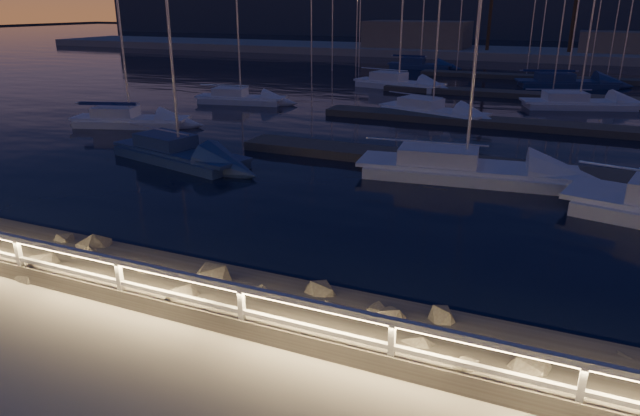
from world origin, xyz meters
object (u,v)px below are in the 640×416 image
at_px(sailboat_b, 177,152).
at_px(sailboat_f, 430,110).
at_px(sailboat_c, 459,167).
at_px(sailboat_a, 127,119).
at_px(sailboat_k, 564,82).
at_px(sailboat_i, 397,83).
at_px(sailboat_e, 239,98).
at_px(sailboat_g, 576,102).
at_px(guard_rail, 334,320).
at_px(sailboat_m, 419,65).

bearing_deg(sailboat_b, sailboat_f, 76.48).
bearing_deg(sailboat_c, sailboat_a, 165.21).
xyz_separation_m(sailboat_f, sailboat_k, (7.26, 18.16, 0.02)).
xyz_separation_m(sailboat_c, sailboat_f, (-4.29, 12.82, -0.03)).
distance_m(sailboat_a, sailboat_i, 23.75).
distance_m(sailboat_a, sailboat_b, 9.08).
bearing_deg(sailboat_k, sailboat_e, -155.29).
distance_m(sailboat_b, sailboat_k, 36.68).
distance_m(sailboat_b, sailboat_i, 26.99).
height_order(sailboat_a, sailboat_i, sailboat_i).
distance_m(sailboat_b, sailboat_e, 15.91).
relative_size(sailboat_c, sailboat_g, 1.14).
bearing_deg(sailboat_b, sailboat_i, 99.07).
distance_m(sailboat_e, sailboat_k, 28.03).
bearing_deg(sailboat_a, sailboat_e, 62.70).
xyz_separation_m(sailboat_e, sailboat_f, (13.72, 0.44, 0.00)).
height_order(sailboat_a, sailboat_c, sailboat_c).
bearing_deg(sailboat_f, sailboat_g, 59.74).
bearing_deg(sailboat_c, sailboat_b, -175.45).
xyz_separation_m(sailboat_g, sailboat_k, (-1.09, 11.05, 0.03)).
relative_size(sailboat_a, sailboat_g, 0.89).
relative_size(sailboat_b, sailboat_c, 0.85).
bearing_deg(sailboat_i, sailboat_e, -110.64).
xyz_separation_m(sailboat_a, sailboat_b, (7.44, -5.22, 0.00)).
distance_m(sailboat_f, sailboat_i, 12.95).
distance_m(sailboat_c, sailboat_g, 20.34).
xyz_separation_m(sailboat_a, sailboat_g, (23.68, 17.14, -0.01)).
bearing_deg(guard_rail, sailboat_b, 136.44).
bearing_deg(guard_rail, sailboat_c, 91.90).
xyz_separation_m(guard_rail, sailboat_f, (-4.77, 27.29, -0.96)).
bearing_deg(sailboat_g, sailboat_e, 179.95).
xyz_separation_m(guard_rail, sailboat_k, (2.49, 45.46, -0.94)).
xyz_separation_m(sailboat_f, sailboat_m, (-7.91, 27.70, 0.02)).
bearing_deg(sailboat_i, sailboat_a, -100.99).
height_order(sailboat_e, sailboat_m, sailboat_m).
bearing_deg(sailboat_i, sailboat_c, -54.81).
xyz_separation_m(sailboat_e, sailboat_g, (22.06, 7.54, 0.00)).
relative_size(sailboat_c, sailboat_e, 1.34).
xyz_separation_m(sailboat_b, sailboat_c, (12.19, 2.42, 0.03)).
bearing_deg(sailboat_k, sailboat_m, 130.97).
relative_size(sailboat_a, sailboat_c, 0.78).
xyz_separation_m(sailboat_e, sailboat_k, (20.97, 18.60, 0.03)).
bearing_deg(sailboat_k, sailboat_g, -101.23).
xyz_separation_m(sailboat_c, sailboat_e, (-18.01, 12.38, -0.04)).
bearing_deg(guard_rail, sailboat_g, 84.06).
bearing_deg(sailboat_g, sailboat_f, -158.52).
xyz_separation_m(sailboat_g, sailboat_m, (-16.26, 20.60, 0.02)).
height_order(sailboat_a, sailboat_b, sailboat_b).
relative_size(sailboat_b, sailboat_k, 0.88).
height_order(sailboat_f, sailboat_i, sailboat_i).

